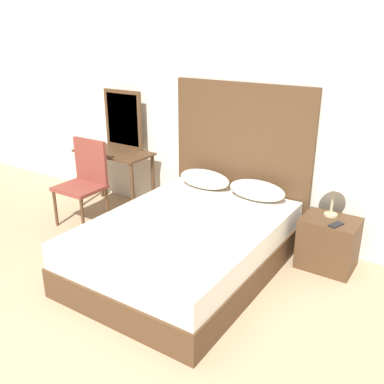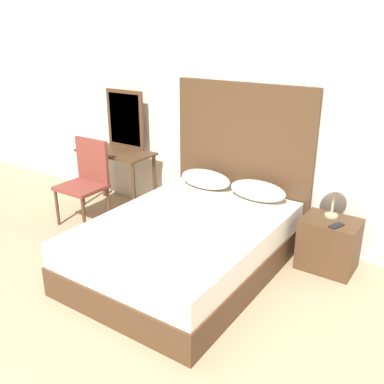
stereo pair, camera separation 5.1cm
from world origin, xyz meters
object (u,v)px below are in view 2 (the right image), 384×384
(phone_on_bed, at_px, (209,232))
(phone_on_nightstand, at_px, (336,226))
(bed, at_px, (186,246))
(chair, at_px, (87,177))
(table_lamp, at_px, (336,182))
(vanity_desk, at_px, (116,162))
(nightstand, at_px, (329,244))

(phone_on_bed, bearing_deg, phone_on_nightstand, 40.85)
(bed, xyz_separation_m, phone_on_nightstand, (1.16, 0.68, 0.25))
(phone_on_bed, bearing_deg, chair, 169.75)
(table_lamp, bearing_deg, vanity_desk, -177.38)
(bed, height_order, vanity_desk, vanity_desk)
(phone_on_bed, relative_size, nightstand, 0.32)
(nightstand, height_order, vanity_desk, vanity_desk)
(phone_on_nightstand, height_order, chair, chair)
(table_lamp, xyz_separation_m, phone_on_nightstand, (0.10, -0.18, -0.34))
(table_lamp, bearing_deg, nightstand, -69.49)
(table_lamp, distance_m, chair, 2.69)
(phone_on_bed, relative_size, phone_on_nightstand, 0.99)
(phone_on_bed, height_order, phone_on_nightstand, phone_on_bed)
(phone_on_bed, distance_m, table_lamp, 1.25)
(bed, height_order, table_lamp, table_lamp)
(nightstand, bearing_deg, bed, -144.45)
(bed, bearing_deg, nightstand, 35.55)
(table_lamp, xyz_separation_m, chair, (-2.61, -0.60, -0.29))
(phone_on_nightstand, bearing_deg, bed, -149.73)
(bed, distance_m, phone_on_nightstand, 1.36)
(phone_on_nightstand, bearing_deg, nightstand, 125.80)
(vanity_desk, bearing_deg, phone_on_bed, -23.85)
(nightstand, xyz_separation_m, chair, (-2.64, -0.52, 0.30))
(bed, distance_m, phone_on_bed, 0.39)
(nightstand, xyz_separation_m, table_lamp, (-0.03, 0.08, 0.59))
(phone_on_bed, height_order, chair, chair)
(bed, xyz_separation_m, table_lamp, (1.06, 0.86, 0.59))
(phone_on_nightstand, bearing_deg, chair, -171.26)
(phone_on_nightstand, xyz_separation_m, chair, (-2.71, -0.42, 0.05))
(phone_on_bed, xyz_separation_m, phone_on_nightstand, (0.87, 0.75, -0.01))
(phone_on_nightstand, distance_m, chair, 2.74)
(phone_on_bed, xyz_separation_m, chair, (-1.84, 0.33, 0.04))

